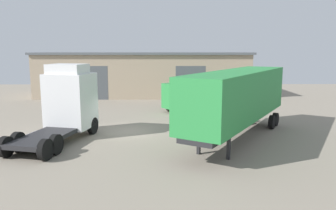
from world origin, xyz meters
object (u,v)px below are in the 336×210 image
Objects in this scene: container_trailer_green at (238,96)px; traffic_cone at (73,123)px; delivery_van_green at (196,95)px; tractor_unit_white at (67,103)px.

traffic_cone is (-10.69, 3.66, -2.35)m from container_trailer_green.
tractor_unit_white is at bearing -168.72° from delivery_van_green.
traffic_cone is at bearing -77.47° from container_trailer_green.
delivery_van_green is at bearing -30.42° from tractor_unit_white.
delivery_van_green is at bearing 34.25° from traffic_cone.
delivery_van_green is at bearing -139.96° from container_trailer_green.
tractor_unit_white is 12.63m from delivery_van_green.
traffic_cone is at bearing 179.03° from delivery_van_green.
traffic_cone is (-9.19, -6.26, -1.11)m from delivery_van_green.
delivery_van_green is (-1.51, 9.91, -1.24)m from container_trailer_green.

